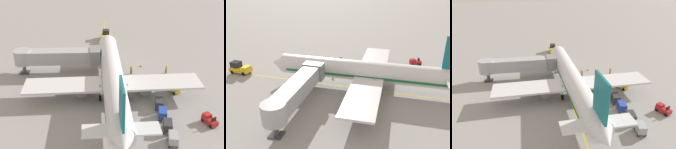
{
  "view_description": "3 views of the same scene",
  "coord_description": "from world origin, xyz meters",
  "views": [
    {
      "loc": [
        -1.15,
        -45.44,
        27.09
      ],
      "look_at": [
        0.68,
        -1.05,
        3.49
      ],
      "focal_mm": 46.48,
      "sensor_mm": 36.0,
      "label": 1
    },
    {
      "loc": [
        -40.11,
        -8.41,
        21.08
      ],
      "look_at": [
        -1.31,
        2.69,
        2.92
      ],
      "focal_mm": 39.55,
      "sensor_mm": 36.0,
      "label": 2
    },
    {
      "loc": [
        -6.82,
        -37.29,
        20.86
      ],
      "look_at": [
        -0.66,
        -1.19,
        4.01
      ],
      "focal_mm": 33.15,
      "sensor_mm": 36.0,
      "label": 3
    }
  ],
  "objects": [
    {
      "name": "ground_crew_wing_walker",
      "position": [
        6.76,
        -2.28,
        0.95
      ],
      "size": [
        0.72,
        0.34,
        1.69
      ],
      "color": "#232328",
      "rests_on": "ground"
    },
    {
      "name": "ground_plane",
      "position": [
        0.0,
        0.0,
        0.0
      ],
      "size": [
        400.0,
        400.0,
        0.0
      ],
      "primitive_type": "plane",
      "color": "gray"
    },
    {
      "name": "pushback_tractor",
      "position": [
        0.16,
        24.59,
        1.1
      ],
      "size": [
        2.47,
        4.53,
        2.4
      ],
      "color": "gold",
      "rests_on": "ground"
    },
    {
      "name": "baggage_cart_second_in_train",
      "position": [
        8.15,
        -9.24,
        0.95
      ],
      "size": [
        1.63,
        2.97,
        1.58
      ],
      "color": "#4C4C51",
      "rests_on": "ground"
    },
    {
      "name": "baggage_tug_lead",
      "position": [
        14.92,
        -10.9,
        0.71
      ],
      "size": [
        2.07,
        2.77,
        1.62
      ],
      "color": "#B21E1E",
      "rests_on": "ground"
    },
    {
      "name": "parked_airliner",
      "position": [
        0.81,
        -2.08,
        3.19
      ],
      "size": [
        30.13,
        37.28,
        10.63
      ],
      "color": "silver",
      "rests_on": "ground"
    },
    {
      "name": "gate_lead_in_line",
      "position": [
        0.0,
        0.0,
        0.0
      ],
      "size": [
        0.24,
        80.0,
        0.01
      ],
      "primitive_type": "cube",
      "color": "gold",
      "rests_on": "ground"
    },
    {
      "name": "baggage_tug_trailing",
      "position": [
        11.57,
        -1.43,
        0.71
      ],
      "size": [
        2.23,
        2.77,
        1.62
      ],
      "color": "gold",
      "rests_on": "ground"
    },
    {
      "name": "safety_cone_nose_left",
      "position": [
        7.15,
        8.88,
        0.29
      ],
      "size": [
        0.36,
        0.36,
        0.59
      ],
      "color": "black",
      "rests_on": "ground"
    },
    {
      "name": "baggage_cart_third_in_train",
      "position": [
        8.29,
        -12.27,
        0.95
      ],
      "size": [
        1.63,
        2.97,
        1.58
      ],
      "color": "#4C4C51",
      "rests_on": "ground"
    },
    {
      "name": "baggage_cart_front",
      "position": [
        8.15,
        -6.49,
        0.95
      ],
      "size": [
        1.63,
        2.97,
        1.58
      ],
      "color": "#4C4C51",
      "rests_on": "ground"
    },
    {
      "name": "ground_crew_loader",
      "position": [
        11.81,
        5.72,
        0.95
      ],
      "size": [
        0.3,
        0.73,
        1.69
      ],
      "color": "#232328",
      "rests_on": "ground"
    },
    {
      "name": "baggage_cart_tail_end",
      "position": [
        8.46,
        -15.08,
        0.95
      ],
      "size": [
        1.63,
        2.97,
        1.58
      ],
      "color": "#4C4C51",
      "rests_on": "ground"
    },
    {
      "name": "ground_crew_marshaller",
      "position": [
        4.79,
        5.73,
        0.95
      ],
      "size": [
        0.72,
        0.34,
        1.69
      ],
      "color": "#232328",
      "rests_on": "ground"
    },
    {
      "name": "jet_bridge",
      "position": [
        -9.7,
        6.93,
        3.46
      ],
      "size": [
        16.91,
        3.5,
        4.98
      ],
      "color": "#A8AAAF",
      "rests_on": "ground"
    }
  ]
}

